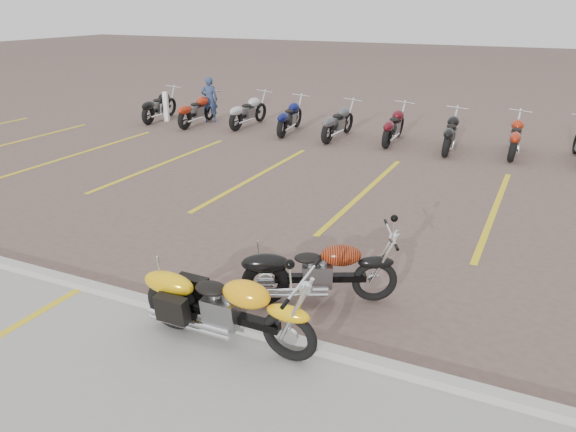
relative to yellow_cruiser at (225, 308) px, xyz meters
name	(u,v)px	position (x,y,z in m)	size (l,w,h in m)	color
ground	(285,264)	(-0.30, 2.27, -0.48)	(100.00, 100.00, 0.00)	brown
curb	(217,321)	(-0.30, 0.27, -0.42)	(60.00, 0.18, 0.12)	#ADAAA3
parking_stripes	(365,192)	(-0.30, 6.27, -0.47)	(38.00, 5.50, 0.01)	gold
yellow_cruiser	(225,308)	(0.00, 0.00, 0.00)	(2.32, 0.34, 0.96)	black
flame_cruiser	(316,274)	(0.60, 1.37, -0.04)	(1.96, 1.08, 0.88)	black
person_a	(209,99)	(-7.54, 11.29, 0.29)	(0.56, 0.37, 1.53)	navy
bollard	(166,107)	(-8.99, 10.75, 0.02)	(0.15, 0.15, 1.00)	white
bg_bike_row	(450,130)	(0.62, 10.92, 0.07)	(20.55, 2.03, 1.10)	black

